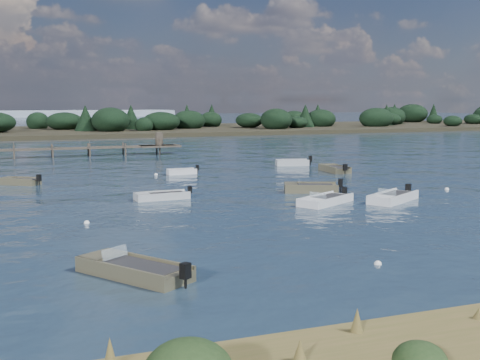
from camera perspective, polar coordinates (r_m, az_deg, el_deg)
name	(u,v)px	position (r m, az deg, el deg)	size (l,w,h in m)	color
ground	(113,148)	(87.71, -11.96, 3.02)	(400.00, 400.00, 0.00)	#172636
shore_lip	(469,320)	(20.43, 20.87, -12.28)	(160.00, 0.60, 0.30)	black
tender_far_grey	(20,183)	(51.50, -20.10, -0.24)	(3.26, 2.94, 1.13)	brown
dinghy_extra_a	(334,170)	(57.73, 8.95, 0.94)	(1.83, 4.24, 1.20)	brown
dinghy_mid_white_b	(393,199)	(41.68, 14.30, -1.76)	(4.78, 3.82, 1.22)	silver
tender_far_white	(182,173)	(55.38, -5.54, 0.70)	(2.96, 1.11, 1.01)	silver
dinghy_mid_white_a	(325,202)	(39.84, 8.10, -2.05)	(4.68, 3.66, 1.12)	silver
dinghy_near_olive	(134,272)	(23.88, -10.05, -8.58)	(4.14, 4.95, 1.26)	brown
tender_far_grey_b	(292,164)	(62.64, 4.98, 1.54)	(3.83, 2.12, 1.28)	#ACB0B3
dinghy_extra_b	(311,190)	(44.88, 6.71, -0.90)	(4.39, 3.28, 1.31)	brown
dinghy_mid_grey	(162,197)	(41.62, -7.42, -1.63)	(4.03, 1.62, 1.01)	#ACB0B3
buoy_a	(378,264)	(25.82, 12.94, -7.80)	(0.32, 0.32, 0.32)	white
buoy_b	(401,202)	(41.71, 15.02, -2.00)	(0.32, 0.32, 0.32)	white
buoy_c	(87,223)	(34.38, -14.33, -4.00)	(0.32, 0.32, 0.32)	white
buoy_d	(447,189)	(48.39, 19.02, -0.86)	(0.32, 0.32, 0.32)	white
buoy_e	(156,175)	(55.15, -7.96, 0.48)	(0.32, 0.32, 0.32)	white
far_headland	(200,122)	(132.14, -3.80, 5.51)	(190.00, 40.00, 5.80)	black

